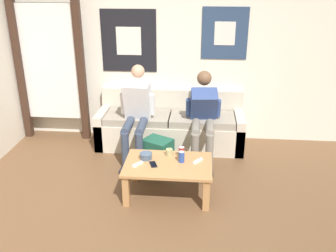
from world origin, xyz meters
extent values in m
plane|color=brown|center=(0.00, 0.00, 0.00)|extent=(18.00, 18.00, 0.00)
cube|color=silver|center=(0.00, 2.42, 1.27)|extent=(10.00, 0.05, 2.55)
cube|color=black|center=(-0.39, 2.38, 1.43)|extent=(0.78, 0.01, 0.87)
cube|color=silver|center=(-0.39, 2.38, 1.43)|extent=(0.35, 0.01, 0.39)
cube|color=navy|center=(0.95, 2.38, 1.55)|extent=(0.63, 0.01, 0.70)
cube|color=silver|center=(0.95, 2.38, 1.55)|extent=(0.28, 0.01, 0.32)
cube|color=#382319|center=(-1.95, 2.19, 1.02)|extent=(0.10, 0.10, 2.05)
cube|color=#382319|center=(-1.05, 2.19, 1.02)|extent=(0.10, 0.10, 2.05)
cube|color=silver|center=(-1.50, 2.21, 1.13)|extent=(0.82, 0.02, 1.64)
cube|color=beige|center=(0.23, 2.33, 0.38)|extent=(2.05, 0.13, 0.76)
cube|color=beige|center=(0.23, 1.98, 0.19)|extent=(2.05, 0.56, 0.39)
cube|color=beige|center=(-0.74, 1.98, 0.25)|extent=(0.12, 0.56, 0.51)
cube|color=beige|center=(1.19, 1.98, 0.25)|extent=(0.12, 0.56, 0.51)
cube|color=gray|center=(-0.22, 1.98, 0.44)|extent=(0.88, 0.52, 0.10)
cube|color=gray|center=(0.68, 1.98, 0.44)|extent=(0.88, 0.52, 0.10)
cube|color=#B27F4C|center=(0.31, 0.76, 0.37)|extent=(0.96, 0.64, 0.03)
cube|color=#B27F4C|center=(-0.11, 1.02, 0.18)|extent=(0.07, 0.07, 0.36)
cube|color=#B27F4C|center=(0.74, 1.02, 0.18)|extent=(0.07, 0.07, 0.36)
cube|color=#B27F4C|center=(-0.11, 0.49, 0.18)|extent=(0.07, 0.07, 0.36)
cube|color=#B27F4C|center=(0.74, 0.49, 0.18)|extent=(0.07, 0.07, 0.36)
cylinder|color=#384256|center=(-0.28, 1.54, 0.49)|extent=(0.11, 0.44, 0.11)
cylinder|color=#384256|center=(-0.28, 1.32, 0.26)|extent=(0.10, 0.10, 0.46)
cube|color=#232328|center=(-0.28, 1.25, 0.03)|extent=(0.11, 0.25, 0.05)
cylinder|color=#384256|center=(-0.10, 1.54, 0.49)|extent=(0.11, 0.44, 0.11)
cylinder|color=#384256|center=(-0.10, 1.32, 0.26)|extent=(0.10, 0.10, 0.46)
cube|color=#232328|center=(-0.10, 1.25, 0.03)|extent=(0.11, 0.25, 0.05)
cube|color=silver|center=(-0.19, 1.82, 0.74)|extent=(0.36, 0.36, 0.56)
sphere|color=tan|center=(-0.19, 1.92, 1.12)|extent=(0.18, 0.18, 0.18)
cylinder|color=silver|center=(-0.38, 1.83, 0.70)|extent=(0.08, 0.11, 0.29)
cylinder|color=silver|center=(0.00, 1.83, 0.70)|extent=(0.08, 0.11, 0.29)
cylinder|color=gray|center=(0.60, 1.56, 0.49)|extent=(0.11, 0.41, 0.11)
cylinder|color=gray|center=(0.60, 1.35, 0.26)|extent=(0.10, 0.10, 0.46)
cube|color=#232328|center=(0.60, 1.28, 0.03)|extent=(0.11, 0.25, 0.05)
cylinder|color=gray|center=(0.78, 1.56, 0.49)|extent=(0.11, 0.41, 0.11)
cylinder|color=gray|center=(0.78, 1.35, 0.26)|extent=(0.10, 0.10, 0.46)
cube|color=#232328|center=(0.78, 1.28, 0.03)|extent=(0.11, 0.25, 0.05)
cube|color=#33477F|center=(0.69, 1.87, 0.69)|extent=(0.38, 0.45, 0.51)
sphere|color=brown|center=(0.69, 2.05, 1.01)|extent=(0.20, 0.20, 0.20)
cylinder|color=#33477F|center=(0.49, 1.90, 0.64)|extent=(0.08, 0.14, 0.26)
cylinder|color=#33477F|center=(0.88, 1.90, 0.64)|extent=(0.08, 0.14, 0.26)
cube|color=#1E5642|center=(0.13, 1.39, 0.19)|extent=(0.42, 0.39, 0.38)
cube|color=#1E5642|center=(0.07, 1.29, 0.10)|extent=(0.25, 0.19, 0.17)
cylinder|color=#475B75|center=(0.06, 0.85, 0.42)|extent=(0.13, 0.13, 0.07)
torus|color=#475B75|center=(0.06, 0.85, 0.45)|extent=(0.14, 0.14, 0.02)
cylinder|color=tan|center=(0.31, 0.95, 0.43)|extent=(0.08, 0.08, 0.08)
cylinder|color=black|center=(0.31, 0.95, 0.47)|extent=(0.00, 0.00, 0.01)
cylinder|color=#28479E|center=(0.46, 0.81, 0.45)|extent=(0.07, 0.07, 0.12)
cylinder|color=silver|center=(0.46, 0.81, 0.51)|extent=(0.06, 0.06, 0.00)
cylinder|color=maroon|center=(0.45, 0.92, 0.45)|extent=(0.07, 0.07, 0.12)
cylinder|color=silver|center=(0.45, 0.92, 0.51)|extent=(0.06, 0.06, 0.00)
cube|color=white|center=(0.64, 0.82, 0.40)|extent=(0.11, 0.14, 0.02)
cylinder|color=#333842|center=(0.66, 0.85, 0.41)|extent=(0.01, 0.01, 0.00)
cube|color=white|center=(-0.01, 0.69, 0.40)|extent=(0.11, 0.14, 0.02)
cylinder|color=#333842|center=(0.01, 0.71, 0.41)|extent=(0.01, 0.01, 0.00)
cube|color=black|center=(0.16, 0.71, 0.39)|extent=(0.11, 0.15, 0.01)
cube|color=black|center=(0.16, 0.71, 0.40)|extent=(0.10, 0.14, 0.00)
camera|label=1|loc=(0.64, -2.86, 2.33)|focal=40.00mm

